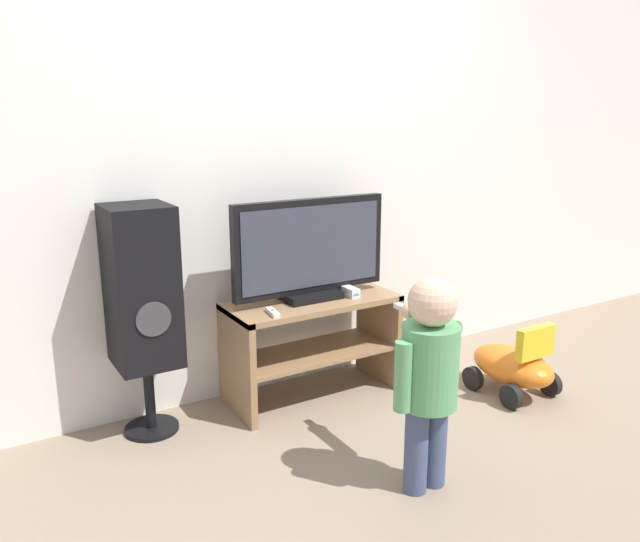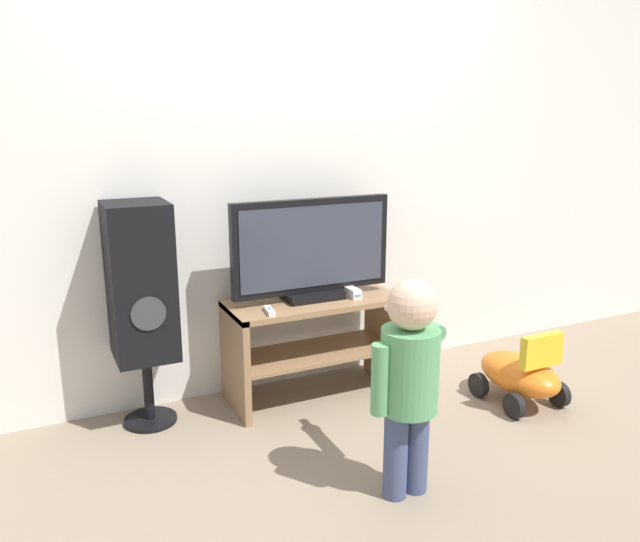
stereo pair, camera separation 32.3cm
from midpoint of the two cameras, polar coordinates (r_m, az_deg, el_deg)
ground_plane at (r=3.39m, az=3.70°, el=-12.57°), size 16.00×16.00×0.00m
wall_back at (r=3.47m, az=0.08°, el=10.46°), size 10.00×0.06×2.60m
tv_stand at (r=3.41m, az=2.14°, el=-5.81°), size 0.94×0.41×0.56m
television at (r=3.30m, az=2.07°, el=1.86°), size 0.89×0.20×0.54m
game_console at (r=3.43m, az=5.39°, el=-1.85°), size 0.05×0.20×0.05m
remote_primary at (r=3.12m, az=-1.69°, el=-3.71°), size 0.05×0.13×0.03m
child at (r=2.54m, az=11.76°, el=-9.00°), size 0.35×0.51×0.91m
speaker_tower at (r=3.08m, az=-13.22°, el=-1.34°), size 0.29×0.33×1.13m
ride_on_toy at (r=3.62m, az=20.37°, el=-8.82°), size 0.35×0.51×0.43m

